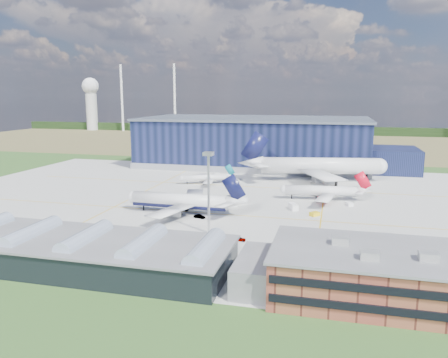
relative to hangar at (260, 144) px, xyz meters
The scene contains 23 objects.
ground 95.56m from the hangar, 91.70° to the right, with size 600.00×600.00×0.00m, color #2A4B1C.
apron 85.64m from the hangar, 91.90° to the right, with size 220.00×160.00×0.08m.
farmland 125.76m from the hangar, 91.29° to the left, with size 600.00×220.00×0.01m, color olive.
treeline 205.36m from the hangar, 90.78° to the left, with size 600.00×8.00×8.00m, color black.
horizon_dressing 279.32m from the hangar, 134.20° to the left, with size 440.20×18.00×70.00m.
hangar is the anchor object (origin of this frame).
ops_building 163.51m from the hangar, 71.37° to the right, with size 46.00×23.00×10.90m.
glass_concourse 155.28m from the hangar, 93.42° to the right, with size 78.00×23.00×8.60m.
light_mast_center 125.07m from the hangar, 86.70° to the right, with size 2.60×2.60×23.00m.
airliner_navy 107.21m from the hangar, 94.27° to the right, with size 41.43×40.53×13.51m, color silver, non-canonical shape.
airliner_red 84.96m from the hangar, 64.81° to the right, with size 33.58×32.85×10.95m, color silver, non-canonical shape.
airliner_widebody 52.51m from the hangar, 49.30° to the right, with size 66.72×65.27×21.76m, color silver, non-canonical shape.
airliner_regional 60.20m from the hangar, 103.57° to the right, with size 25.10×24.55×8.18m, color silver, non-canonical shape.
gse_tug_b 105.85m from the hangar, 70.54° to the right, with size 2.00×3.00×1.30m, color yellow.
gse_van_a 89.25m from the hangar, 84.64° to the right, with size 2.21×5.07×2.21m, color white.
gse_cart_a 95.50m from the hangar, 60.86° to the right, with size 1.94×2.92×1.26m, color white.
gse_van_b 97.80m from the hangar, 73.44° to the right, with size 2.10×4.57×2.10m, color white.
gse_tug_c 63.98m from the hangar, 31.35° to the right, with size 2.10×3.36×1.47m, color yellow.
gse_cart_b 43.33m from the hangar, 108.60° to the right, with size 2.22×3.32×1.44m, color white.
gse_van_c 148.71m from the hangar, 71.66° to the right, with size 2.25×4.70×2.25m, color white.
airstair 91.42m from the hangar, 85.41° to the right, with size 1.94×4.86×3.11m, color white.
car_a 130.78m from the hangar, 82.60° to the right, with size 1.46×3.63×1.24m, color #99999E.
car_b 111.62m from the hangar, 89.94° to the right, with size 1.30×3.74×1.23m, color #99999E.
Camera 1 is at (43.06, -142.58, 38.07)m, focal length 35.00 mm.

